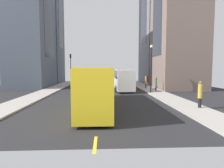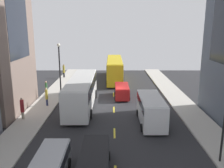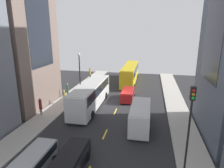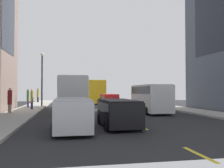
{
  "view_description": "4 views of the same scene",
  "coord_description": "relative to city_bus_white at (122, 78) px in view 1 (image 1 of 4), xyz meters",
  "views": [
    {
      "loc": [
        -0.39,
        29.48,
        3.53
      ],
      "look_at": [
        -1.57,
        4.06,
        1.42
      ],
      "focal_mm": 30.03,
      "sensor_mm": 36.0,
      "label": 1
    },
    {
      "loc": [
        -0.21,
        -28.25,
        8.95
      ],
      "look_at": [
        -0.34,
        -1.44,
        2.55
      ],
      "focal_mm": 38.75,
      "sensor_mm": 36.0,
      "label": 2
    },
    {
      "loc": [
        4.23,
        -26.51,
        10.3
      ],
      "look_at": [
        -1.09,
        0.15,
        2.86
      ],
      "focal_mm": 31.29,
      "sensor_mm": 36.0,
      "label": 3
    },
    {
      "loc": [
        -4.21,
        -28.2,
        2.05
      ],
      "look_at": [
        1.04,
        -0.52,
        2.82
      ],
      "focal_mm": 39.17,
      "sensor_mm": 36.0,
      "label": 4
    }
  ],
  "objects": [
    {
      "name": "traffic_light_near_corner",
      "position": [
        10.65,
        -11.65,
        2.71
      ],
      "size": [
        0.32,
        0.44,
        6.67
      ],
      "color": "black",
      "rests_on": "ground"
    },
    {
      "name": "ground_plane",
      "position": [
        3.61,
        2.04,
        -2.01
      ],
      "size": [
        43.05,
        43.05,
        0.0
      ],
      "primitive_type": "plane",
      "color": "#28282B"
    },
    {
      "name": "building_east_0",
      "position": [
        18.21,
        -14.62,
        16.58
      ],
      "size": [
        9.84,
        7.96,
        37.18
      ],
      "color": "#4C5666",
      "rests_on": "ground"
    },
    {
      "name": "sidewalk_east",
      "position": [
        11.69,
        2.04,
        -1.93
      ],
      "size": [
        2.89,
        44.0,
        0.15
      ],
      "primitive_type": "cube",
      "color": "#B2ADA3",
      "rests_on": "ground"
    },
    {
      "name": "lane_stripe_6",
      "position": [
        3.61,
        17.04,
        -2.0
      ],
      "size": [
        0.16,
        2.0,
        0.01
      ],
      "primitive_type": "cube",
      "color": "yellow",
      "rests_on": "ground"
    },
    {
      "name": "streetlamp_near",
      "position": [
        -3.52,
        5.34,
        2.26
      ],
      "size": [
        0.44,
        0.44,
        6.67
      ],
      "color": "black",
      "rests_on": "ground"
    },
    {
      "name": "lane_stripe_3",
      "position": [
        3.61,
        -0.96,
        -2.0
      ],
      "size": [
        0.16,
        2.0,
        0.01
      ],
      "primitive_type": "cube",
      "color": "yellow",
      "rests_on": "ground"
    },
    {
      "name": "city_bus_white",
      "position": [
        0.0,
        0.0,
        0.0
      ],
      "size": [
        2.8,
        11.81,
        3.35
      ],
      "color": "silver",
      "rests_on": "ground"
    },
    {
      "name": "delivery_van_white",
      "position": [
        7.05,
        -4.82,
        -0.49
      ],
      "size": [
        2.25,
        5.95,
        2.58
      ],
      "color": "white",
      "rests_on": "ground"
    },
    {
      "name": "building_west_1",
      "position": [
        -9.74,
        -1.13,
        10.69
      ],
      "size": [
        7.33,
        9.62,
        25.39
      ],
      "color": "#7A665B",
      "rests_on": "ground"
    },
    {
      "name": "car_black_2",
      "position": [
        2.31,
        -12.64,
        -1.1
      ],
      "size": [
        1.93,
        4.45,
        1.54
      ],
      "color": "black",
      "rests_on": "ground"
    },
    {
      "name": "car_red_1",
      "position": [
        4.67,
        3.72,
        -1.05
      ],
      "size": [
        1.91,
        4.34,
        1.62
      ],
      "color": "red",
      "rests_on": "ground"
    },
    {
      "name": "pedestrian_waiting_curb",
      "position": [
        -4.02,
        0.07,
        -0.74
      ],
      "size": [
        0.3,
        0.3,
        2.09
      ],
      "rotation": [
        0.0,
        0.0,
        5.58
      ],
      "color": "navy",
      "rests_on": "ground"
    },
    {
      "name": "sidewalk_west",
      "position": [
        -4.46,
        2.04,
        -1.93
      ],
      "size": [
        2.89,
        44.0,
        0.15
      ],
      "primitive_type": "cube",
      "color": "#B2ADA3",
      "rests_on": "ground"
    },
    {
      "name": "lane_stripe_4",
      "position": [
        3.61,
        5.04,
        -2.0
      ],
      "size": [
        0.16,
        2.0,
        0.01
      ],
      "primitive_type": "cube",
      "color": "yellow",
      "rests_on": "ground"
    },
    {
      "name": "pedestrian_crossing_mid",
      "position": [
        -5.29,
        -4.04,
        -0.73
      ],
      "size": [
        0.36,
        0.36,
        2.15
      ],
      "rotation": [
        0.0,
        0.0,
        1.28
      ],
      "color": "gray",
      "rests_on": "ground"
    },
    {
      "name": "streetcar_yellow",
      "position": [
        3.84,
        14.49,
        0.12
      ],
      "size": [
        2.7,
        13.02,
        3.59
      ],
      "color": "yellow",
      "rests_on": "ground"
    },
    {
      "name": "lane_stripe_5",
      "position": [
        3.61,
        11.04,
        -2.0
      ],
      "size": [
        0.16,
        2.0,
        0.01
      ],
      "primitive_type": "cube",
      "color": "yellow",
      "rests_on": "ground"
    },
    {
      "name": "lane_stripe_1",
      "position": [
        3.61,
        -12.96,
        -2.0
      ],
      "size": [
        0.16,
        2.0,
        0.01
      ],
      "primitive_type": "cube",
      "color": "yellow",
      "rests_on": "ground"
    },
    {
      "name": "pedestrian_crossing_near",
      "position": [
        -5.13,
        15.86,
        -0.64
      ],
      "size": [
        0.37,
        0.37,
        2.3
      ],
      "rotation": [
        0.0,
        0.0,
        5.57
      ],
      "color": "black",
      "rests_on": "ground"
    },
    {
      "name": "lane_stripe_7",
      "position": [
        3.61,
        23.04,
        -2.0
      ],
      "size": [
        0.16,
        2.0,
        0.01
      ],
      "primitive_type": "cube",
      "color": "yellow",
      "rests_on": "ground"
    },
    {
      "name": "car_silver_0",
      "position": [
        -0.27,
        -13.57,
        -1.03
      ],
      "size": [
        1.91,
        4.63,
        1.65
      ],
      "color": "#B7BABF",
      "rests_on": "ground"
    },
    {
      "name": "lane_stripe_2",
      "position": [
        3.61,
        -6.96,
        -2.0
      ],
      "size": [
        0.16,
        2.0,
        0.01
      ],
      "primitive_type": "cube",
      "color": "yellow",
      "rests_on": "ground"
    },
    {
      "name": "lane_stripe_0",
      "position": [
        3.61,
        -18.96,
        -2.0
      ],
      "size": [
        0.16,
        2.0,
        0.01
      ],
      "primitive_type": "cube",
      "color": "yellow",
      "rests_on": "ground"
    },
    {
      "name": "building_east_1",
      "position": [
        16.62,
        -4.61,
        10.56
      ],
      "size": [
        6.63,
        10.29,
        25.14
      ],
      "color": "#4C5666",
      "rests_on": "ground"
    },
    {
      "name": "pedestrian_walking_far",
      "position": [
        -4.87,
        3.18,
        -0.69
      ],
      "size": [
        0.28,
        0.28,
        2.15
      ],
      "rotation": [
        0.0,
        0.0,
        5.94
      ],
      "color": "#593372",
      "rests_on": "ground"
    }
  ]
}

